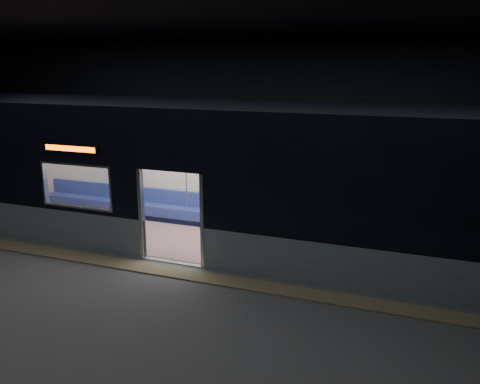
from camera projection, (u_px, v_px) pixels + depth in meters
The scene contains 7 objects.
station_floor at pixel (148, 282), 10.15m from camera, with size 24.00×14.00×0.01m, color #47494C.
station_envelope at pixel (139, 96), 9.24m from camera, with size 24.00×14.00×5.00m.
tactile_strip at pixel (162, 270), 10.64m from camera, with size 22.80×0.50×0.03m, color #8C7F59.
metro_car at pixel (201, 167), 11.99m from camera, with size 18.00×3.04×3.35m.
passenger at pixel (375, 215), 11.78m from camera, with size 0.41×0.71×1.40m.
handbag at pixel (375, 223), 11.59m from camera, with size 0.27×0.23×0.14m, color black.
transit_map at pixel (262, 174), 12.88m from camera, with size 1.05×0.03×0.69m, color white.
Camera 1 is at (5.09, -8.10, 4.25)m, focal length 38.00 mm.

